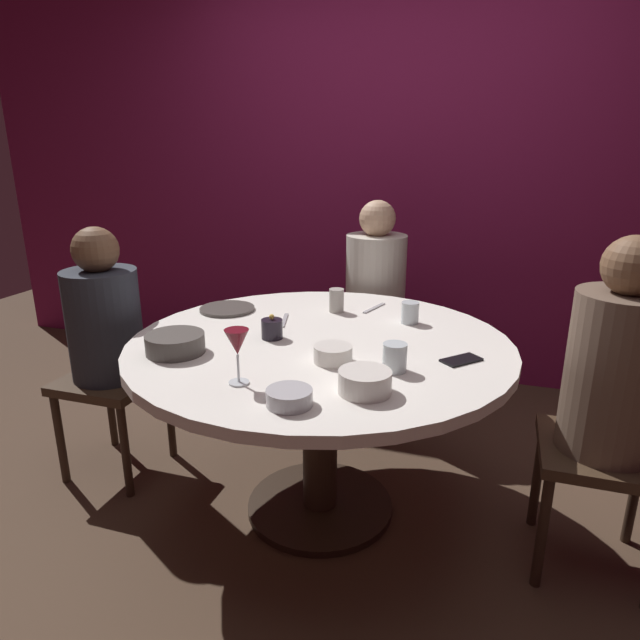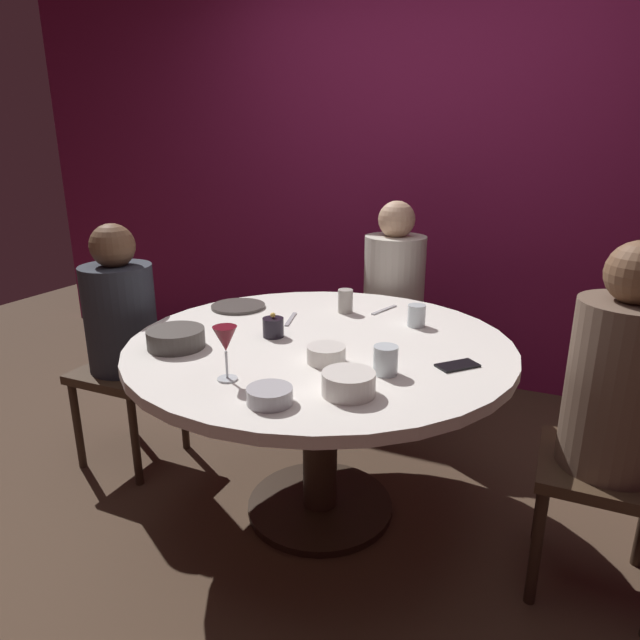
{
  "view_description": "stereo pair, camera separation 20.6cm",
  "coord_description": "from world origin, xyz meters",
  "px_view_note": "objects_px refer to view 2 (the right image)",
  "views": [
    {
      "loc": [
        0.61,
        -1.87,
        1.45
      ],
      "look_at": [
        0.0,
        0.0,
        0.83
      ],
      "focal_mm": 31.01,
      "sensor_mm": 36.0,
      "label": 1
    },
    {
      "loc": [
        0.8,
        -1.8,
        1.45
      ],
      "look_at": [
        0.0,
        0.0,
        0.83
      ],
      "focal_mm": 31.01,
      "sensor_mm": 36.0,
      "label": 2
    }
  ],
  "objects_px": {
    "bowl_small_white": "(326,354)",
    "cup_by_right_diner": "(417,316)",
    "seated_diner_back": "(394,287)",
    "cup_near_candle": "(345,301)",
    "bowl_sauce_side": "(176,338)",
    "cup_by_left_diner": "(386,360)",
    "dinner_plate": "(238,306)",
    "candle_holder": "(273,327)",
    "cell_phone": "(457,365)",
    "dining_table": "(320,374)",
    "seated_diner_left": "(121,319)",
    "bowl_salad_center": "(349,383)",
    "bowl_serving_large": "(270,395)",
    "seated_diner_right": "(619,389)",
    "wine_glass": "(225,341)"
  },
  "relations": [
    {
      "from": "seated_diner_back",
      "to": "dining_table",
      "type": "bearing_deg",
      "value": 0.0
    },
    {
      "from": "bowl_salad_center",
      "to": "bowl_sauce_side",
      "type": "xyz_separation_m",
      "value": [
        -0.72,
        0.12,
        0.0
      ]
    },
    {
      "from": "wine_glass",
      "to": "cup_by_right_diner",
      "type": "bearing_deg",
      "value": 62.26
    },
    {
      "from": "dining_table",
      "to": "cup_by_left_diner",
      "type": "height_order",
      "value": "cup_by_left_diner"
    },
    {
      "from": "seated_diner_right",
      "to": "bowl_small_white",
      "type": "xyz_separation_m",
      "value": [
        -0.9,
        -0.19,
        0.04
      ]
    },
    {
      "from": "wine_glass",
      "to": "cup_by_right_diner",
      "type": "xyz_separation_m",
      "value": [
        0.4,
        0.77,
        -0.08
      ]
    },
    {
      "from": "bowl_serving_large",
      "to": "bowl_salad_center",
      "type": "xyz_separation_m",
      "value": [
        0.18,
        0.15,
        0.01
      ]
    },
    {
      "from": "candle_holder",
      "to": "bowl_salad_center",
      "type": "distance_m",
      "value": 0.58
    },
    {
      "from": "candle_holder",
      "to": "cup_by_right_diner",
      "type": "xyz_separation_m",
      "value": [
        0.47,
        0.35,
        0.01
      ]
    },
    {
      "from": "seated_diner_back",
      "to": "cup_by_left_diner",
      "type": "bearing_deg",
      "value": 15.35
    },
    {
      "from": "cup_near_candle",
      "to": "wine_glass",
      "type": "bearing_deg",
      "value": -94.89
    },
    {
      "from": "bowl_small_white",
      "to": "cup_by_right_diner",
      "type": "xyz_separation_m",
      "value": [
        0.18,
        0.51,
        0.02
      ]
    },
    {
      "from": "dinner_plate",
      "to": "bowl_sauce_side",
      "type": "xyz_separation_m",
      "value": [
        0.07,
        -0.53,
        0.03
      ]
    },
    {
      "from": "cup_by_right_diner",
      "to": "dinner_plate",
      "type": "bearing_deg",
      "value": -175.03
    },
    {
      "from": "bowl_salad_center",
      "to": "bowl_serving_large",
      "type": "bearing_deg",
      "value": -141.38
    },
    {
      "from": "cell_phone",
      "to": "dining_table",
      "type": "bearing_deg",
      "value": -143.04
    },
    {
      "from": "bowl_sauce_side",
      "to": "cup_near_candle",
      "type": "relative_size",
      "value": 2.01
    },
    {
      "from": "bowl_sauce_side",
      "to": "cup_by_right_diner",
      "type": "bearing_deg",
      "value": 39.09
    },
    {
      "from": "seated_diner_right",
      "to": "cup_near_candle",
      "type": "relative_size",
      "value": 11.54
    },
    {
      "from": "seated_diner_back",
      "to": "cup_by_right_diner",
      "type": "bearing_deg",
      "value": 23.87
    },
    {
      "from": "wine_glass",
      "to": "cup_by_left_diner",
      "type": "height_order",
      "value": "wine_glass"
    },
    {
      "from": "dining_table",
      "to": "seated_diner_left",
      "type": "relative_size",
      "value": 1.28
    },
    {
      "from": "seated_diner_left",
      "to": "cell_phone",
      "type": "height_order",
      "value": "seated_diner_left"
    },
    {
      "from": "cell_phone",
      "to": "bowl_small_white",
      "type": "distance_m",
      "value": 0.44
    },
    {
      "from": "seated_diner_left",
      "to": "cup_near_candle",
      "type": "bearing_deg",
      "value": 21.92
    },
    {
      "from": "candle_holder",
      "to": "cup_by_right_diner",
      "type": "bearing_deg",
      "value": 36.79
    },
    {
      "from": "cup_near_candle",
      "to": "cup_by_left_diner",
      "type": "bearing_deg",
      "value": -57.76
    },
    {
      "from": "cup_near_candle",
      "to": "seated_diner_right",
      "type": "bearing_deg",
      "value": -19.64
    },
    {
      "from": "seated_diner_back",
      "to": "cup_near_candle",
      "type": "bearing_deg",
      "value": -4.42
    },
    {
      "from": "seated_diner_left",
      "to": "bowl_salad_center",
      "type": "relative_size",
      "value": 7.07
    },
    {
      "from": "seated_diner_right",
      "to": "cup_by_left_diner",
      "type": "bearing_deg",
      "value": 16.79
    },
    {
      "from": "wine_glass",
      "to": "bowl_small_white",
      "type": "xyz_separation_m",
      "value": [
        0.23,
        0.26,
        -0.1
      ]
    },
    {
      "from": "cup_near_candle",
      "to": "cup_by_left_diner",
      "type": "distance_m",
      "value": 0.69
    },
    {
      "from": "bowl_salad_center",
      "to": "cup_by_right_diner",
      "type": "bearing_deg",
      "value": 88.45
    },
    {
      "from": "bowl_sauce_side",
      "to": "bowl_salad_center",
      "type": "bearing_deg",
      "value": -9.14
    },
    {
      "from": "seated_diner_back",
      "to": "cup_by_left_diner",
      "type": "height_order",
      "value": "seated_diner_back"
    },
    {
      "from": "bowl_serving_large",
      "to": "bowl_sauce_side",
      "type": "relative_size",
      "value": 0.64
    },
    {
      "from": "seated_diner_left",
      "to": "candle_holder",
      "type": "distance_m",
      "value": 0.8
    },
    {
      "from": "bowl_small_white",
      "to": "cup_by_right_diner",
      "type": "height_order",
      "value": "cup_by_right_diner"
    },
    {
      "from": "bowl_small_white",
      "to": "cup_by_left_diner",
      "type": "height_order",
      "value": "cup_by_left_diner"
    },
    {
      "from": "seated_diner_back",
      "to": "dinner_plate",
      "type": "bearing_deg",
      "value": -35.51
    },
    {
      "from": "bowl_serving_large",
      "to": "cup_near_candle",
      "type": "relative_size",
      "value": 1.29
    },
    {
      "from": "cell_phone",
      "to": "bowl_sauce_side",
      "type": "bearing_deg",
      "value": -124.06
    },
    {
      "from": "seated_diner_back",
      "to": "dinner_plate",
      "type": "relative_size",
      "value": 4.87
    },
    {
      "from": "wine_glass",
      "to": "bowl_salad_center",
      "type": "bearing_deg",
      "value": 8.4
    },
    {
      "from": "candle_holder",
      "to": "cell_phone",
      "type": "xyz_separation_m",
      "value": [
        0.7,
        -0.02,
        -0.03
      ]
    },
    {
      "from": "seated_diner_back",
      "to": "cell_phone",
      "type": "bearing_deg",
      "value": 27.25
    },
    {
      "from": "seated_diner_back",
      "to": "seated_diner_right",
      "type": "bearing_deg",
      "value": 46.21
    },
    {
      "from": "candle_holder",
      "to": "bowl_small_white",
      "type": "xyz_separation_m",
      "value": [
        0.29,
        -0.16,
        -0.01
      ]
    },
    {
      "from": "candle_holder",
      "to": "dinner_plate",
      "type": "xyz_separation_m",
      "value": [
        -0.33,
        0.28,
        -0.03
      ]
    }
  ]
}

